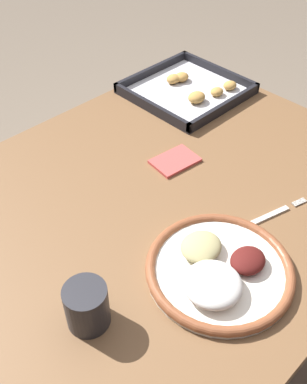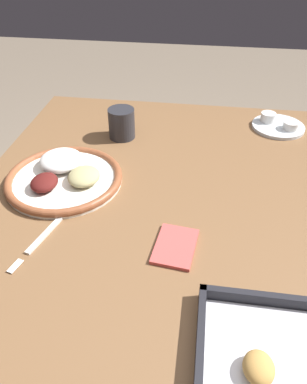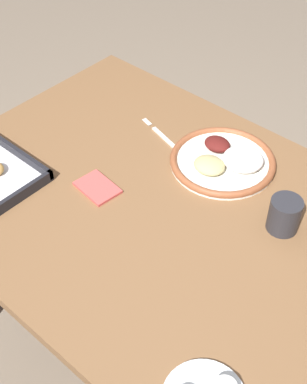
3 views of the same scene
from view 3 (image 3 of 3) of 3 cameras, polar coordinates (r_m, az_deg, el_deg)
name	(u,v)px [view 3 (image 3 of 3)]	position (r m, az deg, el deg)	size (l,w,h in m)	color
ground_plane	(149,351)	(2.01, -0.45, -16.56)	(8.00, 8.00, 0.00)	#7A6B59
dining_table	(148,227)	(1.46, -0.60, -3.73)	(1.15, 0.89, 0.78)	brown
dinner_plate	(224,160)	(1.48, 7.57, 3.36)	(0.29, 0.29, 0.05)	white
fork	(166,140)	(1.55, 1.39, 5.59)	(0.21, 0.07, 0.00)	silver
drinking_cup	(284,215)	(1.31, 13.79, -2.38)	(0.08, 0.08, 0.09)	#28282D
napkin	(97,188)	(1.41, -6.00, 0.48)	(0.12, 0.09, 0.01)	#CC4C47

